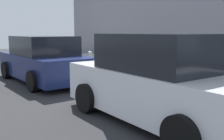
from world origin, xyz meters
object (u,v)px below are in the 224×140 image
suitcase_navy_7 (116,65)px  parked_car_navy_1 (44,60)px  suitcase_navy_0 (210,79)px  fire_hydrant (90,59)px  bollard_post (80,57)px  suitcase_olive_1 (190,79)px  suitcase_olive_8 (110,63)px  suitcase_maroon_5 (135,68)px  suitcase_black_2 (176,73)px  suitcase_black_9 (102,62)px  suitcase_silver_4 (148,68)px  parked_car_white_0 (159,81)px  suitcase_teal_3 (161,70)px  suitcase_red_6 (127,68)px

suitcase_navy_7 → parked_car_navy_1: (0.99, 2.51, 0.28)m
suitcase_navy_0 → parked_car_navy_1: 5.55m
fire_hydrant → bollard_post: bearing=13.4°
suitcase_navy_0 → suitcase_olive_1: suitcase_navy_0 is taller
suitcase_olive_1 → suitcase_olive_8: bearing=-0.9°
suitcase_maroon_5 → bollard_post: (3.57, 0.12, 0.15)m
suitcase_black_2 → bollard_post: suitcase_black_2 is taller
suitcase_navy_0 → suitcase_olive_1: size_ratio=1.72×
suitcase_navy_7 → suitcase_black_9: bearing=-0.4°
suitcase_navy_0 → suitcase_black_9: size_ratio=1.09×
suitcase_black_9 → suitcase_olive_8: bearing=-173.3°
suitcase_silver_4 → parked_car_white_0: (-2.79, 2.63, 0.28)m
suitcase_black_2 → suitcase_silver_4: (1.21, -0.06, 0.00)m
suitcase_olive_1 → suitcase_olive_8: size_ratio=0.65×
suitcase_teal_3 → parked_car_navy_1: size_ratio=0.18×
suitcase_olive_1 → suitcase_black_2: (0.56, -0.06, 0.11)m
suitcase_red_6 → bollard_post: bearing=3.1°
suitcase_black_2 → suitcase_black_9: bearing=0.9°
suitcase_teal_3 → suitcase_maroon_5: size_ratio=1.16×
parked_car_white_0 → suitcase_black_9: bearing=-25.2°
suitcase_navy_0 → suitcase_silver_4: bearing=0.1°
suitcase_navy_0 → suitcase_maroon_5: suitcase_navy_0 is taller
suitcase_navy_0 → suitcase_black_2: suitcase_navy_0 is taller
fire_hydrant → suitcase_olive_1: bearing=179.2°
suitcase_black_2 → suitcase_olive_8: bearing=0.0°
suitcase_navy_7 → bollard_post: (2.57, 0.07, 0.13)m
suitcase_maroon_5 → suitcase_navy_7: (1.01, 0.04, 0.01)m
suitcase_red_6 → parked_car_navy_1: size_ratio=0.13×
suitcase_navy_0 → bollard_post: bearing=1.8°
fire_hydrant → parked_car_navy_1: parked_car_navy_1 is taller
suitcase_silver_4 → suitcase_black_9: bearing=2.6°
suitcase_silver_4 → parked_car_white_0: size_ratio=0.25×
suitcase_teal_3 → parked_car_navy_1: (3.17, 2.59, 0.24)m
suitcase_maroon_5 → suitcase_red_6: (0.51, -0.05, -0.05)m
suitcase_maroon_5 → suitcase_navy_7: bearing=2.5°
suitcase_navy_0 → suitcase_black_2: 1.11m
suitcase_olive_8 → suitcase_navy_0: bearing=-179.2°
suitcase_maroon_5 → suitcase_silver_4: bearing=-172.1°
suitcase_teal_3 → suitcase_silver_4: 0.61m
suitcase_maroon_5 → suitcase_teal_3: bearing=-178.2°
suitcase_olive_1 → suitcase_red_6: (2.84, -0.09, 0.00)m
parked_car_white_0 → suitcase_teal_3: bearing=-49.9°
suitcase_teal_3 → parked_car_white_0: size_ratio=0.19×
bollard_post → parked_car_navy_1: (-1.58, 2.44, 0.15)m
suitcase_teal_3 → fire_hydrant: bearing=0.0°
suitcase_black_9 → suitcase_black_2: bearing=-179.1°
fire_hydrant → parked_car_white_0: bearing=157.7°
suitcase_black_2 → suitcase_maroon_5: size_ratio=1.40×
suitcase_black_2 → suitcase_olive_8: 3.27m
suitcase_black_9 → fire_hydrant: suitcase_black_9 is taller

